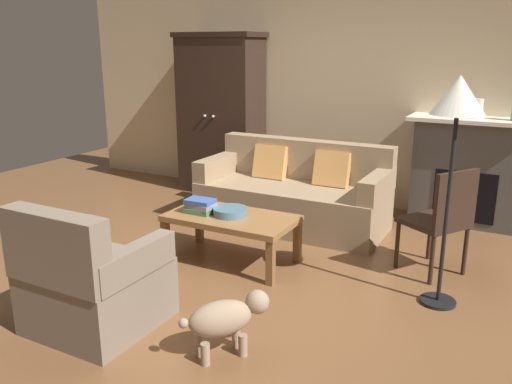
{
  "coord_description": "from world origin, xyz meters",
  "views": [
    {
      "loc": [
        2.1,
        -3.41,
        1.84
      ],
      "look_at": [
        -0.05,
        0.62,
        0.55
      ],
      "focal_mm": 37.02,
      "sensor_mm": 36.0,
      "label": 1
    }
  ],
  "objects": [
    {
      "name": "dog",
      "position": [
        0.6,
        -0.98,
        0.25
      ],
      "size": [
        0.43,
        0.48,
        0.39
      ],
      "color": "gray",
      "rests_on": "ground"
    },
    {
      "name": "couch",
      "position": [
        -0.02,
        1.42,
        0.32
      ],
      "size": [
        1.92,
        0.85,
        0.86
      ],
      "color": "#937A5B",
      "rests_on": "ground"
    },
    {
      "name": "fireplace",
      "position": [
        1.55,
        2.3,
        0.57
      ],
      "size": [
        1.26,
        0.48,
        1.12
      ],
      "color": "#4C4947",
      "rests_on": "ground"
    },
    {
      "name": "fruit_bowl",
      "position": [
        -0.11,
        0.28,
        0.45
      ],
      "size": [
        0.29,
        0.29,
        0.07
      ],
      "primitive_type": "cylinder",
      "color": "slate",
      "rests_on": "coffee_table"
    },
    {
      "name": "armoire",
      "position": [
        -1.4,
        2.22,
        0.99
      ],
      "size": [
        1.06,
        0.57,
        1.97
      ],
      "color": "black",
      "rests_on": "ground"
    },
    {
      "name": "floor_lamp",
      "position": [
        1.63,
        0.32,
        1.42
      ],
      "size": [
        0.36,
        0.36,
        1.64
      ],
      "color": "black",
      "rests_on": "ground"
    },
    {
      "name": "mantel_vase_cream",
      "position": [
        1.55,
        2.28,
        1.22
      ],
      "size": [
        0.14,
        0.14,
        0.19
      ],
      "primitive_type": "cylinder",
      "color": "beige",
      "rests_on": "fireplace"
    },
    {
      "name": "armchair_near_left",
      "position": [
        -0.35,
        -1.12,
        0.32
      ],
      "size": [
        0.78,
        0.77,
        0.88
      ],
      "color": "#756656",
      "rests_on": "ground"
    },
    {
      "name": "back_wall",
      "position": [
        0.0,
        2.55,
        1.4
      ],
      "size": [
        7.2,
        0.1,
        2.8
      ],
      "primitive_type": "cube",
      "color": "beige",
      "rests_on": "ground"
    },
    {
      "name": "book_stack",
      "position": [
        -0.38,
        0.21,
        0.48
      ],
      "size": [
        0.25,
        0.19,
        0.12
      ],
      "color": "#427A4C",
      "rests_on": "coffee_table"
    },
    {
      "name": "coffee_table",
      "position": [
        -0.1,
        0.27,
        0.37
      ],
      "size": [
        1.1,
        0.6,
        0.42
      ],
      "color": "olive",
      "rests_on": "ground"
    },
    {
      "name": "side_chair_wooden",
      "position": [
        1.53,
        0.83,
        0.51
      ],
      "size": [
        0.61,
        0.61,
        0.9
      ],
      "color": "black",
      "rests_on": "ground"
    },
    {
      "name": "ground_plane",
      "position": [
        0.0,
        0.0,
        0.0
      ],
      "size": [
        9.6,
        9.6,
        0.0
      ],
      "primitive_type": "plane",
      "color": "brown"
    }
  ]
}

